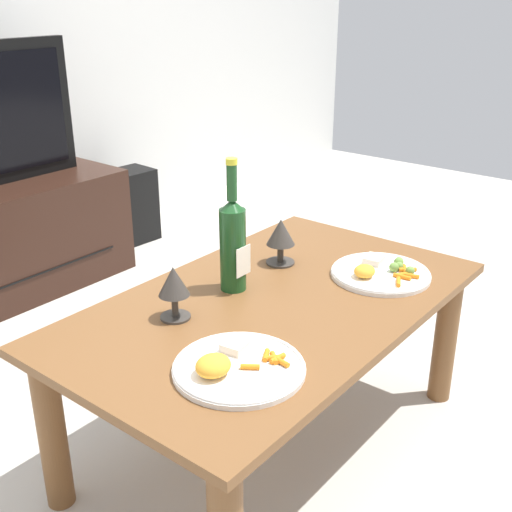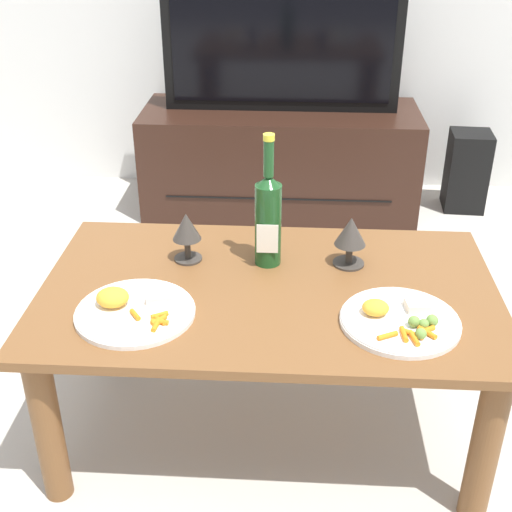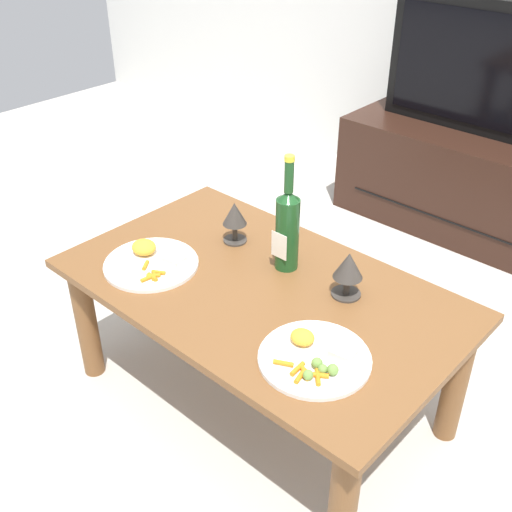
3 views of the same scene
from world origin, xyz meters
The scene contains 10 objects.
ground_plane centered at (0.00, 0.00, 0.00)m, with size 6.40×6.40×0.00m, color #B7B2A8.
dining_table centered at (0.00, 0.00, 0.38)m, with size 1.17×0.70×0.46m.
tv_stand centered at (-0.01, 1.52, 0.24)m, with size 1.26×0.50×0.47m.
tv_screen centered at (-0.01, 1.52, 0.75)m, with size 1.04×0.05×0.57m.
floor_speaker centered at (0.87, 1.55, 0.19)m, with size 0.18×0.18×0.37m, color black.
wine_bottle centered at (-0.01, 0.13, 0.60)m, with size 0.07×0.07×0.36m.
goblet_left centered at (-0.23, 0.13, 0.56)m, with size 0.08×0.08×0.14m.
goblet_right centered at (0.21, 0.13, 0.55)m, with size 0.09×0.09×0.14m.
dinner_plate_left centered at (-0.32, -0.14, 0.48)m, with size 0.29×0.29×0.06m.
dinner_plate_right centered at (0.31, -0.15, 0.48)m, with size 0.28×0.28×0.05m.
Camera 2 is at (0.06, -1.48, 1.37)m, focal length 47.48 mm.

